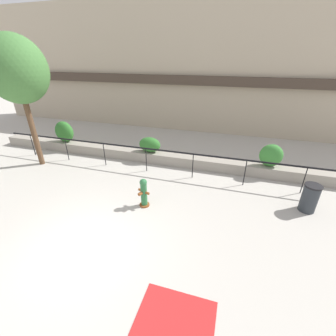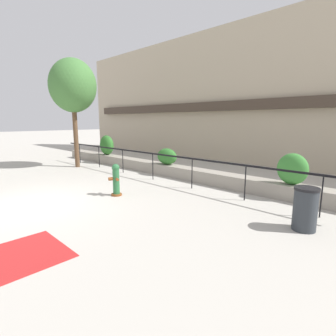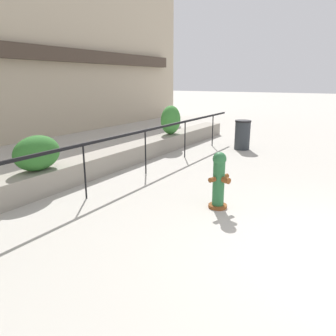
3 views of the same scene
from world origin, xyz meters
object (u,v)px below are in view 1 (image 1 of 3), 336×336
at_px(trash_bin, 310,198).
at_px(hedge_bush_1, 150,145).
at_px(hedge_bush_0, 64,132).
at_px(street_tree, 16,70).
at_px(hedge_bush_2, 271,155).
at_px(fire_hydrant, 144,192).

bearing_deg(trash_bin, hedge_bush_1, 161.36).
bearing_deg(hedge_bush_0, hedge_bush_1, 0.00).
relative_size(street_tree, trash_bin, 5.59).
xyz_separation_m(hedge_bush_0, hedge_bush_1, (4.98, 0.00, -0.20)).
relative_size(hedge_bush_0, street_tree, 0.20).
bearing_deg(street_tree, hedge_bush_2, 10.06).
xyz_separation_m(street_tree, trash_bin, (11.63, -0.36, -3.74)).
xyz_separation_m(fire_hydrant, trash_bin, (5.48, 1.37, -0.04)).
bearing_deg(hedge_bush_1, trash_bin, -18.64).
bearing_deg(hedge_bush_2, street_tree, -169.94).
distance_m(hedge_bush_0, street_tree, 3.69).
height_order(hedge_bush_2, street_tree, street_tree).
height_order(hedge_bush_0, street_tree, street_tree).
relative_size(hedge_bush_1, hedge_bush_2, 1.09).
distance_m(hedge_bush_2, street_tree, 11.19).
xyz_separation_m(hedge_bush_0, fire_hydrant, (6.12, -3.61, -0.52)).
bearing_deg(fire_hydrant, trash_bin, 14.09).
bearing_deg(street_tree, hedge_bush_0, 89.05).
bearing_deg(hedge_bush_2, hedge_bush_0, 180.00).
bearing_deg(hedge_bush_1, hedge_bush_2, 0.00).
bearing_deg(hedge_bush_1, hedge_bush_0, 180.00).
xyz_separation_m(hedge_bush_1, fire_hydrant, (1.15, -3.61, -0.32)).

